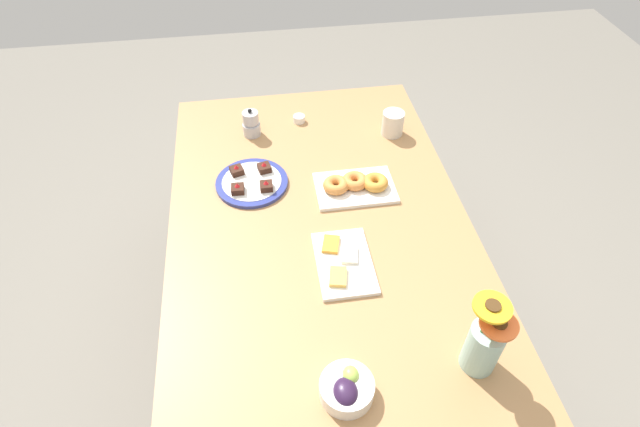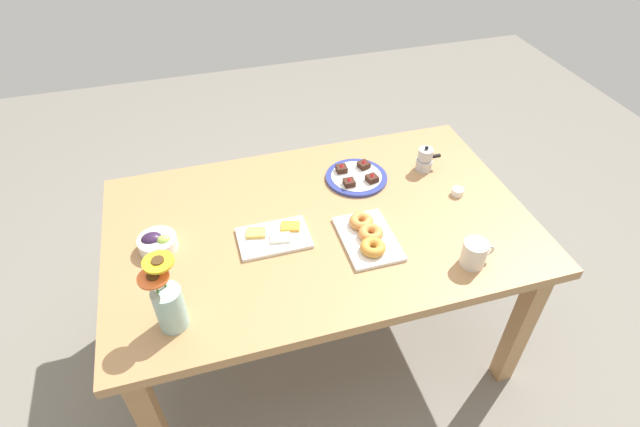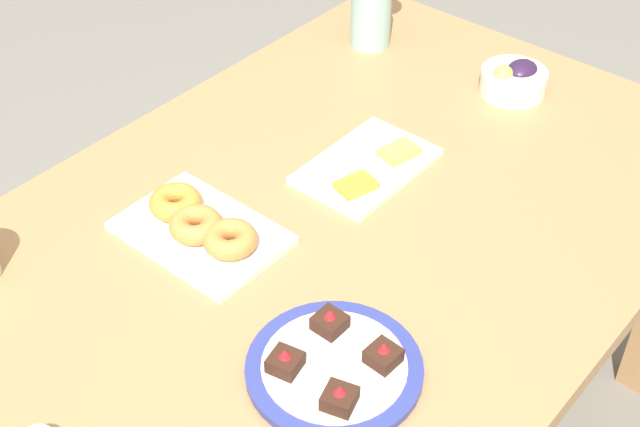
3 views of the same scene
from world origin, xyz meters
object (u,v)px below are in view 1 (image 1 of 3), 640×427
Objects in this scene: grape_bowl at (347,389)px; jam_cup_honey at (299,118)px; dining_table at (320,239)px; moka_pot at (251,124)px; coffee_mug at (393,123)px; cheese_platter at (343,262)px; flower_vase at (484,345)px; dessert_plate at (252,182)px; croissant_platter at (355,185)px.

grape_bowl is 1.18m from jam_cup_honey.
dining_table is 13.45× the size of moka_pot.
grape_bowl is 2.85× the size of jam_cup_honey.
moka_pot reaches higher than coffee_mug.
grape_bowl reaches higher than dining_table.
dining_table is at bearing 13.10° from cheese_platter.
jam_cup_honey is (0.13, 0.36, -0.03)m from coffee_mug.
coffee_mug is 0.45× the size of flower_vase.
dessert_plate is (0.41, 0.26, 0.00)m from cheese_platter.
dining_table is at bearing 141.20° from coffee_mug.
coffee_mug reaches higher than cheese_platter.
coffee_mug is at bearing -97.89° from moka_pot.
cheese_platter is 5.42× the size of jam_cup_honey.
cheese_platter reaches higher than dining_table.
croissant_platter reaches higher than dining_table.
jam_cup_honey is (0.44, 0.15, -0.01)m from croissant_platter.
coffee_mug reaches higher than grape_bowl.
grape_bowl is (-1.05, 0.38, -0.02)m from coffee_mug.
croissant_platter is at bearing 14.33° from flower_vase.
grape_bowl is at bearing -171.23° from moka_pot.
cheese_platter is 0.49m from dessert_plate.
croissant_platter is at bearing -13.01° from grape_bowl.
coffee_mug is at bearing -38.80° from dining_table.
grape_bowl is 1.14m from moka_pot.
cheese_platter and jam_cup_honey have the same top height.
coffee_mug is 1.02× the size of moka_pot.
moka_pot reaches higher than croissant_platter.
flower_vase is at bearing 178.20° from coffee_mug.
coffee_mug is 0.37m from croissant_platter.
cheese_platter is 0.97× the size of flower_vase.
cheese_platter is at bearing -147.87° from dessert_plate.
grape_bowl is 0.76m from croissant_platter.
jam_cup_honey is at bearing -30.99° from dessert_plate.
coffee_mug is at bearing -20.11° from grape_bowl.
coffee_mug is 0.71m from cheese_platter.
croissant_platter is at bearing -46.49° from dining_table.
flower_vase is (-0.79, -0.54, 0.08)m from dessert_plate.
flower_vase is at bearing -84.78° from grape_bowl.
flower_vase reaches higher than grape_bowl.
moka_pot is at bearing 82.11° from coffee_mug.
dessert_plate reaches higher than jam_cup_honey.
cheese_platter is 2.18× the size of moka_pot.
coffee_mug is at bearing -34.64° from croissant_platter.
coffee_mug reaches higher than jam_cup_honey.
dessert_plate is 0.96m from flower_vase.
moka_pot reaches higher than dining_table.
dessert_plate is (0.22, 0.21, 0.10)m from dining_table.
croissant_platter is 1.08× the size of dessert_plate.
coffee_mug is 0.56m from moka_pot.
grape_bowl is at bearing 170.65° from cheese_platter.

